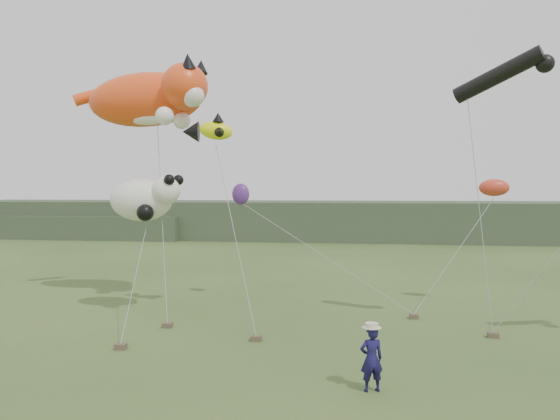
{
  "coord_description": "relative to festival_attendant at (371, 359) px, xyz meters",
  "views": [
    {
      "loc": [
        1.18,
        -14.93,
        5.36
      ],
      "look_at": [
        -1.49,
        3.0,
        4.67
      ],
      "focal_mm": 35.0,
      "sensor_mm": 36.0,
      "label": 1
    }
  ],
  "objects": [
    {
      "name": "ground",
      "position": [
        -1.47,
        0.46,
        -0.87
      ],
      "size": [
        120.0,
        120.0,
        0.0
      ],
      "primitive_type": "plane",
      "color": "#385123",
      "rests_on": "ground"
    },
    {
      "name": "fish_kite",
      "position": [
        -6.68,
        7.64,
        6.94
      ],
      "size": [
        2.36,
        1.55,
        1.2
      ],
      "color": "#E7F509",
      "rests_on": "ground"
    },
    {
      "name": "headland",
      "position": [
        -4.58,
        45.15,
        1.05
      ],
      "size": [
        90.0,
        13.0,
        4.0
      ],
      "color": "#2D3D28",
      "rests_on": "ground"
    },
    {
      "name": "festival_attendant",
      "position": [
        0.0,
        0.0,
        0.0
      ],
      "size": [
        0.74,
        0.6,
        1.74
      ],
      "primitive_type": "imported",
      "rotation": [
        0.0,
        0.0,
        3.48
      ],
      "color": "#161243",
      "rests_on": "ground"
    },
    {
      "name": "sandbag_anchors",
      "position": [
        -2.71,
        5.38,
        -0.77
      ],
      "size": [
        13.05,
        6.18,
        0.19
      ],
      "color": "brown",
      "rests_on": "ground"
    },
    {
      "name": "panda_kite",
      "position": [
        -9.37,
        7.55,
        4.08
      ],
      "size": [
        3.17,
        2.05,
        1.97
      ],
      "color": "white",
      "rests_on": "ground"
    },
    {
      "name": "cat_kite",
      "position": [
        -9.74,
        9.57,
        8.69
      ],
      "size": [
        7.3,
        3.9,
        3.11
      ],
      "color": "#F74917",
      "rests_on": "ground"
    },
    {
      "name": "misc_kites",
      "position": [
        1.28,
        11.15,
        4.45
      ],
      "size": [
        12.7,
        0.92,
        1.2
      ],
      "color": "red",
      "rests_on": "ground"
    }
  ]
}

